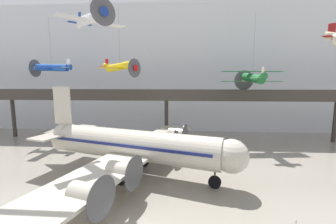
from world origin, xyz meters
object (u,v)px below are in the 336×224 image
at_px(suspended_plane_yellow_lowwing, 120,67).
at_px(suspended_plane_white_twin, 91,19).
at_px(suspended_plane_blue_trainer, 52,68).
at_px(airliner_silver_main, 130,145).
at_px(suspended_plane_green_biplane, 252,78).

height_order(suspended_plane_yellow_lowwing, suspended_plane_white_twin, suspended_plane_white_twin).
xyz_separation_m(suspended_plane_blue_trainer, suspended_plane_white_twin, (12.71, -13.39, 4.33)).
bearing_deg(suspended_plane_white_twin, airliner_silver_main, 48.64).
xyz_separation_m(suspended_plane_blue_trainer, suspended_plane_yellow_lowwing, (13.06, -3.85, -0.10)).
height_order(suspended_plane_green_biplane, suspended_plane_yellow_lowwing, suspended_plane_yellow_lowwing).
height_order(suspended_plane_blue_trainer, suspended_plane_white_twin, suspended_plane_white_twin).
height_order(suspended_plane_green_biplane, suspended_plane_white_twin, suspended_plane_white_twin).
height_order(airliner_silver_main, suspended_plane_blue_trainer, suspended_plane_blue_trainer).
xyz_separation_m(airliner_silver_main, suspended_plane_green_biplane, (17.32, 12.75, 7.90)).
distance_m(suspended_plane_green_biplane, suspended_plane_white_twin, 25.67).
bearing_deg(airliner_silver_main, suspended_plane_yellow_lowwing, 128.04).
xyz_separation_m(suspended_plane_green_biplane, suspended_plane_yellow_lowwing, (-20.83, -3.64, 1.63)).
height_order(suspended_plane_green_biplane, suspended_plane_blue_trainer, suspended_plane_blue_trainer).
distance_m(airliner_silver_main, suspended_plane_blue_trainer, 23.14).
distance_m(airliner_silver_main, suspended_plane_white_twin, 14.50).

